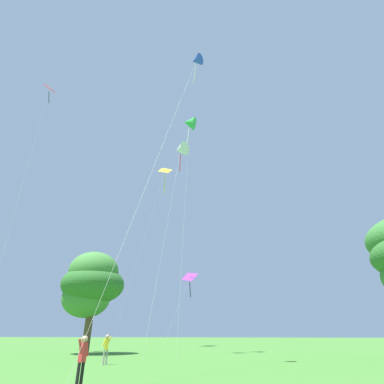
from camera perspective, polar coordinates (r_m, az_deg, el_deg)
name	(u,v)px	position (r m, az deg, el deg)	size (l,w,h in m)	color
kite_yellow_diamond	(164,178)	(54.01, -5.24, 2.66)	(5.14, 7.65, 29.15)	yellow
kite_green_small	(189,123)	(37.06, -0.53, 12.80)	(1.72, 5.92, 25.32)	green
kite_blue_delta	(196,61)	(26.81, 0.80, 23.37)	(3.07, 8.95, 22.27)	blue
kite_purple_streamer	(190,281)	(49.12, -0.45, -16.27)	(4.12, 5.90, 10.58)	purple
kite_red_high	(47,98)	(42.70, -25.48, 15.59)	(4.58, 5.70, 30.15)	red
kite_white_distant	(181,150)	(33.97, -2.16, 7.95)	(2.04, 7.40, 21.01)	white
person_child_small	(106,346)	(20.78, -15.76, -26.07)	(0.47, 0.35, 1.59)	gray
person_near_tree	(82,356)	(11.97, -19.85, -26.98)	(0.25, 0.49, 1.56)	black
tree_right_cluster	(92,284)	(32.04, -18.29, -16.13)	(5.86, 5.86, 8.99)	brown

